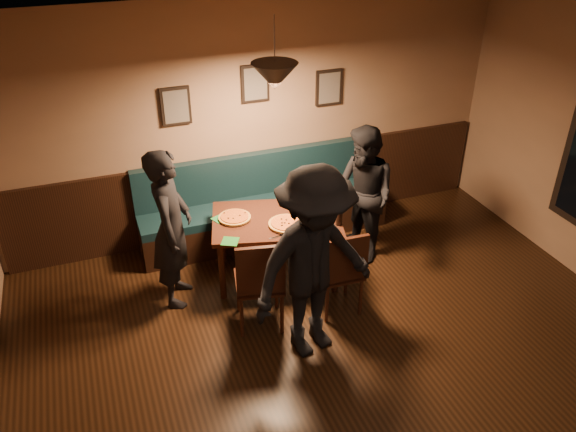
% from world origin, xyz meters
% --- Properties ---
extents(ceiling, '(7.00, 7.00, 0.00)m').
position_xyz_m(ceiling, '(0.00, 0.00, 2.80)').
color(ceiling, silver).
rests_on(ceiling, ground).
extents(wall_back, '(6.00, 0.00, 6.00)m').
position_xyz_m(wall_back, '(0.00, 3.50, 1.40)').
color(wall_back, '#8C704F').
rests_on(wall_back, ground).
extents(wainscot, '(5.88, 0.06, 1.00)m').
position_xyz_m(wainscot, '(0.00, 3.47, 0.50)').
color(wainscot, black).
rests_on(wainscot, ground).
extents(booth_bench, '(3.00, 0.60, 1.00)m').
position_xyz_m(booth_bench, '(0.00, 3.20, 0.50)').
color(booth_bench, '#0F232D').
rests_on(booth_bench, ground).
extents(picture_left, '(0.32, 0.04, 0.42)m').
position_xyz_m(picture_left, '(-0.90, 3.47, 1.70)').
color(picture_left, black).
rests_on(picture_left, wall_back).
extents(picture_center, '(0.32, 0.04, 0.42)m').
position_xyz_m(picture_center, '(0.00, 3.47, 1.85)').
color(picture_center, black).
rests_on(picture_center, wall_back).
extents(picture_right, '(0.32, 0.04, 0.42)m').
position_xyz_m(picture_right, '(0.90, 3.47, 1.70)').
color(picture_right, black).
rests_on(picture_right, wall_back).
extents(pendant_lamp, '(0.44, 0.44, 0.25)m').
position_xyz_m(pendant_lamp, '(-0.14, 2.41, 2.25)').
color(pendant_lamp, black).
rests_on(pendant_lamp, ceiling).
extents(dining_table, '(1.52, 1.18, 0.72)m').
position_xyz_m(dining_table, '(-0.14, 2.41, 0.36)').
color(dining_table, black).
rests_on(dining_table, floor).
extents(chair_near_left, '(0.53, 0.53, 1.02)m').
position_xyz_m(chair_near_left, '(-0.56, 1.73, 0.51)').
color(chair_near_left, black).
rests_on(chair_near_left, floor).
extents(chair_near_right, '(0.44, 0.44, 0.96)m').
position_xyz_m(chair_near_right, '(0.25, 1.66, 0.48)').
color(chair_near_right, black).
rests_on(chair_near_right, floor).
extents(diner_left, '(0.58, 0.71, 1.69)m').
position_xyz_m(diner_left, '(-1.24, 2.40, 0.84)').
color(diner_left, black).
rests_on(diner_left, floor).
extents(diner_right, '(0.74, 0.88, 1.58)m').
position_xyz_m(diner_right, '(0.89, 2.43, 0.79)').
color(diner_right, black).
rests_on(diner_right, floor).
extents(diner_front, '(1.33, 0.95, 1.87)m').
position_xyz_m(diner_front, '(-0.21, 1.22, 0.93)').
color(diner_front, black).
rests_on(diner_front, floor).
extents(pizza_a, '(0.38, 0.38, 0.04)m').
position_xyz_m(pizza_a, '(-0.55, 2.56, 0.74)').
color(pizza_a, orange).
rests_on(pizza_a, dining_table).
extents(pizza_b, '(0.41, 0.41, 0.04)m').
position_xyz_m(pizza_b, '(-0.08, 2.24, 0.74)').
color(pizza_b, gold).
rests_on(pizza_b, dining_table).
extents(pizza_c, '(0.44, 0.44, 0.04)m').
position_xyz_m(pizza_c, '(0.36, 2.54, 0.74)').
color(pizza_c, '#C46824').
rests_on(pizza_c, dining_table).
extents(soda_glass, '(0.09, 0.09, 0.15)m').
position_xyz_m(soda_glass, '(0.43, 2.07, 0.80)').
color(soda_glass, black).
rests_on(soda_glass, dining_table).
extents(tabasco_bottle, '(0.03, 0.03, 0.12)m').
position_xyz_m(tabasco_bottle, '(0.33, 2.33, 0.78)').
color(tabasco_bottle, '#890A04').
rests_on(tabasco_bottle, dining_table).
extents(napkin_a, '(0.18, 0.18, 0.01)m').
position_xyz_m(napkin_a, '(-0.70, 2.61, 0.72)').
color(napkin_a, '#1D6E30').
rests_on(napkin_a, dining_table).
extents(napkin_b, '(0.22, 0.22, 0.01)m').
position_xyz_m(napkin_b, '(-0.71, 2.15, 0.72)').
color(napkin_b, '#1C6A23').
rests_on(napkin_b, dining_table).
extents(cutlery_set, '(0.21, 0.05, 0.00)m').
position_xyz_m(cutlery_set, '(-0.16, 2.07, 0.72)').
color(cutlery_set, silver).
rests_on(cutlery_set, dining_table).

